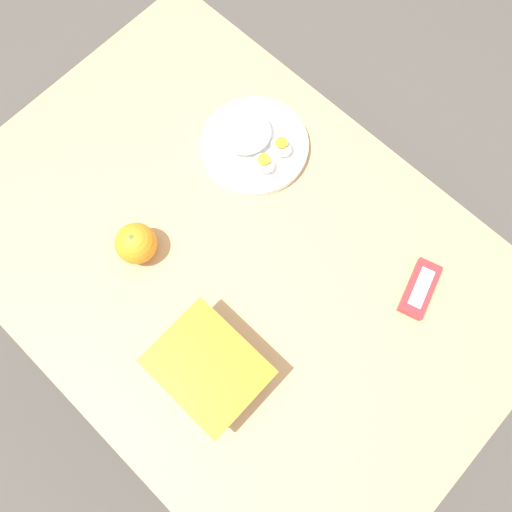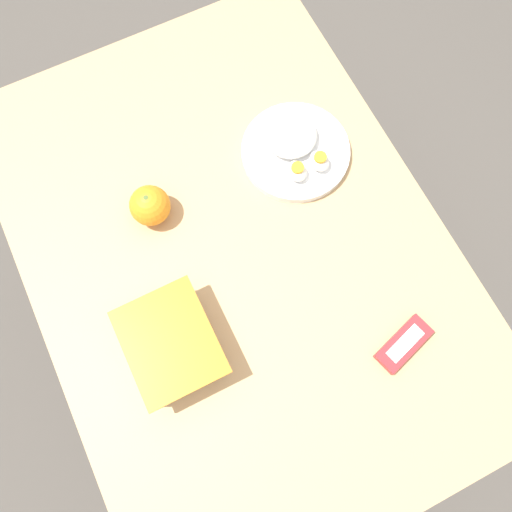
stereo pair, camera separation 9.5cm
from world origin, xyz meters
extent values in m
plane|color=#4C4742|center=(0.00, 0.00, 0.00)|extent=(10.00, 10.00, 0.00)
cube|color=tan|center=(0.00, 0.00, 0.72)|extent=(1.13, 0.80, 0.03)
cylinder|color=#A07D56|center=(-0.51, -0.34, 0.35)|extent=(0.05, 0.05, 0.70)
cylinder|color=#A07D56|center=(0.51, -0.34, 0.35)|extent=(0.05, 0.05, 0.70)
cylinder|color=#A07D56|center=(0.51, 0.34, 0.35)|extent=(0.05, 0.05, 0.70)
cube|color=white|center=(-0.12, 0.18, 0.77)|extent=(0.17, 0.14, 0.07)
cube|color=#CCBC84|center=(-0.12, 0.18, 0.76)|extent=(0.16, 0.13, 0.05)
cube|color=orange|center=(-0.12, 0.18, 0.81)|extent=(0.19, 0.15, 0.01)
ellipsoid|color=gray|center=(-0.17, 0.18, 0.78)|extent=(0.05, 0.05, 0.03)
ellipsoid|color=gray|center=(-0.12, 0.18, 0.78)|extent=(0.05, 0.05, 0.02)
ellipsoid|color=gray|center=(-0.07, 0.19, 0.78)|extent=(0.06, 0.05, 0.03)
sphere|color=orange|center=(0.15, 0.11, 0.77)|extent=(0.08, 0.08, 0.08)
cylinder|color=#4C662D|center=(0.15, 0.11, 0.81)|extent=(0.01, 0.01, 0.00)
cylinder|color=white|center=(0.14, -0.21, 0.74)|extent=(0.23, 0.23, 0.02)
ellipsoid|color=white|center=(0.17, -0.21, 0.77)|extent=(0.12, 0.11, 0.04)
ellipsoid|color=white|center=(0.09, -0.23, 0.77)|extent=(0.05, 0.04, 0.03)
cylinder|color=#F4A823|center=(0.09, -0.23, 0.78)|extent=(0.03, 0.03, 0.01)
ellipsoid|color=white|center=(0.09, -0.18, 0.77)|extent=(0.05, 0.04, 0.03)
cylinder|color=#F4A823|center=(0.09, -0.18, 0.78)|extent=(0.03, 0.03, 0.01)
cube|color=#B7282D|center=(-0.31, -0.20, 0.74)|extent=(0.08, 0.12, 0.02)
cube|color=white|center=(-0.31, -0.20, 0.75)|extent=(0.05, 0.08, 0.00)
camera|label=1|loc=(-0.22, 0.17, 1.68)|focal=35.00mm
camera|label=2|loc=(-0.28, 0.09, 1.68)|focal=35.00mm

